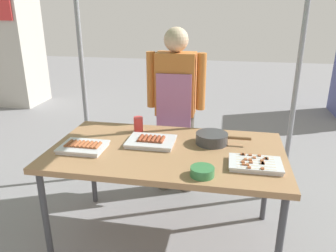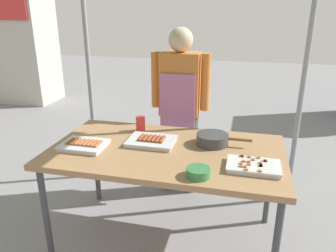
# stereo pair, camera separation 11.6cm
# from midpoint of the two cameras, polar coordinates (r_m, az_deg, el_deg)

# --- Properties ---
(ground_plane) EXTENTS (18.00, 18.00, 0.00)m
(ground_plane) POSITION_cam_midpoint_polar(r_m,az_deg,el_deg) (2.66, 1.06, -18.94)
(ground_plane) COLOR slate
(stall_table) EXTENTS (1.60, 0.90, 0.75)m
(stall_table) POSITION_cam_midpoint_polar(r_m,az_deg,el_deg) (2.29, 1.17, -5.21)
(stall_table) COLOR #9E724C
(stall_table) RESTS_ON ground
(tray_grilled_sausages) EXTENTS (0.30, 0.24, 0.05)m
(tray_grilled_sausages) POSITION_cam_midpoint_polar(r_m,az_deg,el_deg) (2.34, -13.04, -3.23)
(tray_grilled_sausages) COLOR silver
(tray_grilled_sausages) RESTS_ON stall_table
(tray_meat_skewers) EXTENTS (0.32, 0.22, 0.04)m
(tray_meat_skewers) POSITION_cam_midpoint_polar(r_m,az_deg,el_deg) (2.07, 16.20, -6.74)
(tray_meat_skewers) COLOR silver
(tray_meat_skewers) RESTS_ON stall_table
(tray_pork_links) EXTENTS (0.34, 0.26, 0.05)m
(tray_pork_links) POSITION_cam_midpoint_polar(r_m,az_deg,el_deg) (2.34, -1.46, -2.63)
(tray_pork_links) COLOR silver
(tray_pork_links) RESTS_ON stall_table
(cooking_wok) EXTENTS (0.39, 0.23, 0.08)m
(cooking_wok) POSITION_cam_midpoint_polar(r_m,az_deg,el_deg) (2.35, 9.21, -2.24)
(cooking_wok) COLOR #38383A
(cooking_wok) RESTS_ON stall_table
(condiment_bowl) EXTENTS (0.14, 0.14, 0.05)m
(condiment_bowl) POSITION_cam_midpoint_polar(r_m,az_deg,el_deg) (1.91, 7.05, -8.04)
(condiment_bowl) COLOR #33723F
(condiment_bowl) RESTS_ON stall_table
(drink_cup_near_edge) EXTENTS (0.07, 0.07, 0.12)m
(drink_cup_near_edge) POSITION_cam_midpoint_polar(r_m,az_deg,el_deg) (2.57, -3.50, 0.36)
(drink_cup_near_edge) COLOR red
(drink_cup_near_edge) RESTS_ON stall_table
(vendor_woman) EXTENTS (0.52, 0.22, 1.52)m
(vendor_woman) POSITION_cam_midpoint_polar(r_m,az_deg,el_deg) (2.91, 3.23, 4.45)
(vendor_woman) COLOR #595147
(vendor_woman) RESTS_ON ground
(neighbor_stall_right) EXTENTS (1.05, 0.78, 2.06)m
(neighbor_stall_right) POSITION_cam_midpoint_polar(r_m,az_deg,el_deg) (6.62, -23.57, 12.88)
(neighbor_stall_right) COLOR #B7B2A8
(neighbor_stall_right) RESTS_ON ground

